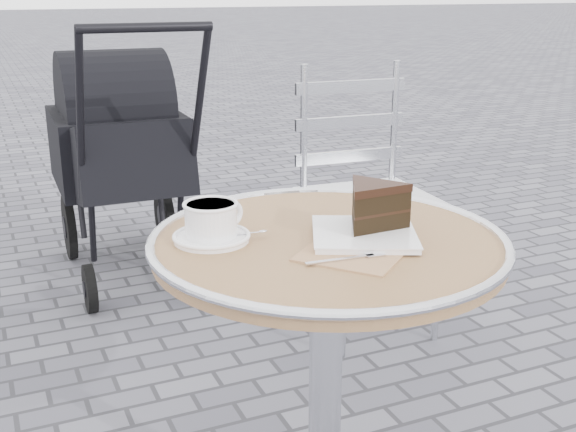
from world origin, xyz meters
name	(u,v)px	position (x,y,z in m)	size (l,w,h in m)	color
cafe_table	(327,313)	(0.00, 0.00, 0.57)	(0.72, 0.72, 0.74)	silver
cappuccino_set	(212,224)	(-0.21, 0.08, 0.77)	(0.18, 0.15, 0.08)	white
cake_plate_set	(370,212)	(0.08, -0.02, 0.78)	(0.32, 0.32, 0.11)	#A8795C
bistro_chair	(359,166)	(0.63, 1.01, 0.59)	(0.45, 0.45, 0.95)	silver
baby_stroller	(123,162)	(-0.06, 1.83, 0.49)	(0.52, 1.06, 1.10)	black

